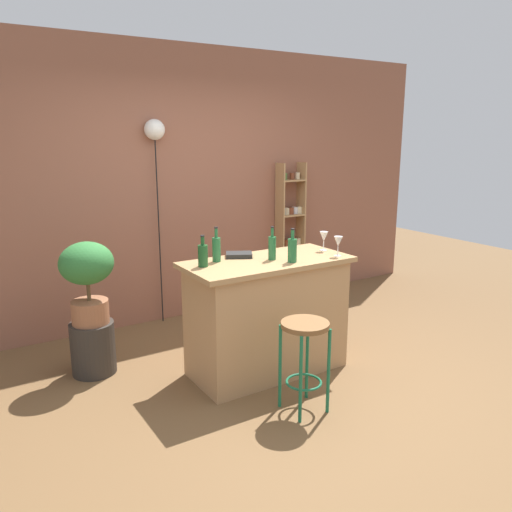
{
  "coord_description": "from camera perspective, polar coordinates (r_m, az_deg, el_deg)",
  "views": [
    {
      "loc": [
        -2.17,
        -2.99,
        1.92
      ],
      "look_at": [
        0.05,
        0.55,
        0.92
      ],
      "focal_mm": 35.9,
      "sensor_mm": 36.0,
      "label": 1
    }
  ],
  "objects": [
    {
      "name": "kitchen_counter",
      "position": [
        4.2,
        1.25,
        -6.66
      ],
      "size": [
        1.35,
        0.63,
        0.95
      ],
      "color": "tan",
      "rests_on": "ground"
    },
    {
      "name": "bottle_soda_blue",
      "position": [
        3.97,
        4.07,
        0.72
      ],
      "size": [
        0.07,
        0.07,
        0.27
      ],
      "color": "#236638",
      "rests_on": "kitchen_counter"
    },
    {
      "name": "bottle_wine_red",
      "position": [
        3.85,
        -5.94,
        0.13
      ],
      "size": [
        0.08,
        0.08,
        0.24
      ],
      "color": "#194C23",
      "rests_on": "kitchen_counter"
    },
    {
      "name": "bottle_vinegar",
      "position": [
        4.04,
        1.81,
        0.99
      ],
      "size": [
        0.06,
        0.06,
        0.27
      ],
      "color": "#236638",
      "rests_on": "kitchen_counter"
    },
    {
      "name": "bottle_sauce_amber",
      "position": [
        3.99,
        -4.43,
        0.83
      ],
      "size": [
        0.07,
        0.07,
        0.28
      ],
      "color": "#236638",
      "rests_on": "kitchen_counter"
    },
    {
      "name": "wine_glass_center",
      "position": [
        4.39,
        7.56,
        2.1
      ],
      "size": [
        0.07,
        0.07,
        0.16
      ],
      "color": "silver",
      "rests_on": "kitchen_counter"
    },
    {
      "name": "ground",
      "position": [
        4.17,
        3.55,
        -14.04
      ],
      "size": [
        12.0,
        12.0,
        0.0
      ],
      "primitive_type": "plane",
      "color": "brown"
    },
    {
      "name": "plant_stool",
      "position": [
        4.46,
        -17.69,
        -9.71
      ],
      "size": [
        0.36,
        0.36,
        0.43
      ],
      "primitive_type": "cylinder",
      "color": "#2D2823",
      "rests_on": "ground"
    },
    {
      "name": "wine_glass_left",
      "position": [
        4.21,
        9.14,
        1.55
      ],
      "size": [
        0.07,
        0.07,
        0.16
      ],
      "color": "silver",
      "rests_on": "kitchen_counter"
    },
    {
      "name": "bar_stool",
      "position": [
        3.62,
        5.44,
        -9.86
      ],
      "size": [
        0.34,
        0.34,
        0.66
      ],
      "color": "#196642",
      "rests_on": "ground"
    },
    {
      "name": "potted_plant",
      "position": [
        4.26,
        -18.29,
        -1.97
      ],
      "size": [
        0.43,
        0.38,
        0.67
      ],
      "color": "#935B3D",
      "rests_on": "plant_stool"
    },
    {
      "name": "cookbook",
      "position": [
        4.15,
        -1.91,
        0.13
      ],
      "size": [
        0.26,
        0.23,
        0.03
      ],
      "primitive_type": "cube",
      "rotation": [
        0.0,
        0.0,
        -0.49
      ],
      "color": "black",
      "rests_on": "kitchen_counter"
    },
    {
      "name": "pendant_globe_light",
      "position": [
        5.18,
        -11.23,
        13.29
      ],
      "size": [
        0.2,
        0.2,
        2.06
      ],
      "color": "black",
      "rests_on": "ground"
    },
    {
      "name": "back_wall",
      "position": [
        5.42,
        -8.43,
        7.8
      ],
      "size": [
        6.4,
        0.1,
        2.8
      ],
      "primitive_type": "cube",
      "color": "#8C5642",
      "rests_on": "ground"
    },
    {
      "name": "spice_shelf",
      "position": [
        6.02,
        3.84,
        2.66
      ],
      "size": [
        0.32,
        0.18,
        1.6
      ],
      "color": "#A87F51",
      "rests_on": "ground"
    }
  ]
}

